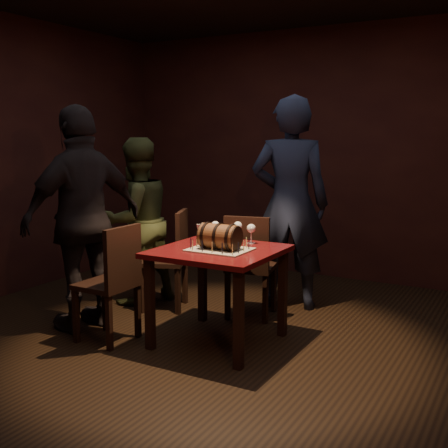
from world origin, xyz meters
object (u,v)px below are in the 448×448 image
object	(u,v)px
wine_glass_mid	(238,227)
chair_left_front	(114,277)
person_left_rear	(136,221)
wine_glass_left	(215,226)
person_left_front	(84,219)
pint_of_ale	(214,234)
chair_left_rear	(172,254)
person_back	(290,204)
wine_glass_right	(251,229)
barrel_cake	(220,237)
pub_table	(218,263)
chair_back	(249,261)

from	to	relation	value
wine_glass_mid	chair_left_front	xyz separation A→B (m)	(-0.69, -0.76, -0.34)
person_left_rear	wine_glass_left	bearing A→B (deg)	95.67
chair_left_front	person_left_front	size ratio (longest dim) A/B	0.50
pint_of_ale	chair_left_rear	bearing A→B (deg)	152.40
chair_left_front	person_back	size ratio (longest dim) A/B	0.47
wine_glass_left	wine_glass_right	distance (m)	0.33
person_left_rear	person_left_front	xyz separation A→B (m)	(0.10, -0.81, 0.13)
wine_glass_left	person_left_front	distance (m)	1.09
wine_glass_right	chair_left_rear	size ratio (longest dim) A/B	0.17
pint_of_ale	chair_left_rear	size ratio (longest dim) A/B	0.16
barrel_cake	person_left_front	distance (m)	1.20
wine_glass_mid	wine_glass_right	distance (m)	0.17
wine_glass_left	person_left_rear	xyz separation A→B (m)	(-1.03, 0.26, -0.07)
pub_table	pint_of_ale	bearing A→B (deg)	127.43
wine_glass_mid	person_left_rear	xyz separation A→B (m)	(-1.21, 0.19, -0.07)
chair_left_front	person_left_rear	bearing A→B (deg)	118.71
wine_glass_mid	chair_left_rear	xyz separation A→B (m)	(-0.79, 0.17, -0.34)
person_left_rear	person_left_front	world-z (taller)	person_left_front
pint_of_ale	pub_table	bearing A→B (deg)	-52.57
barrel_cake	chair_back	world-z (taller)	barrel_cake
chair_back	person_left_front	bearing A→B (deg)	-140.99
wine_glass_left	chair_left_front	distance (m)	0.93
chair_back	person_back	size ratio (longest dim) A/B	0.47
wine_glass_mid	person_left_front	size ratio (longest dim) A/B	0.09
pint_of_ale	chair_back	size ratio (longest dim) A/B	0.16
chair_back	chair_left_front	bearing A→B (deg)	-123.00
chair_left_rear	person_left_front	bearing A→B (deg)	-112.30
wine_glass_mid	wine_glass_right	world-z (taller)	same
pint_of_ale	person_left_rear	distance (m)	1.15
wine_glass_mid	person_back	bearing A→B (deg)	79.50
wine_glass_right	pint_of_ale	size ratio (longest dim) A/B	1.07
wine_glass_mid	person_left_front	bearing A→B (deg)	-150.65
pub_table	wine_glass_mid	world-z (taller)	wine_glass_mid
chair_left_rear	chair_left_front	xyz separation A→B (m)	(0.10, -0.93, 0.00)
barrel_cake	person_left_rear	size ratio (longest dim) A/B	0.22
chair_left_rear	person_left_front	distance (m)	0.95
barrel_cake	wine_glass_right	distance (m)	0.37
wine_glass_left	pint_of_ale	xyz separation A→B (m)	(0.05, -0.11, -0.05)
wine_glass_left	chair_back	bearing A→B (deg)	65.71
wine_glass_right	chair_back	size ratio (longest dim) A/B	0.17
chair_left_rear	person_left_rear	size ratio (longest dim) A/B	0.58
pint_of_ale	person_left_front	xyz separation A→B (m)	(-0.99, -0.44, 0.11)
wine_glass_left	wine_glass_mid	size ratio (longest dim) A/B	1.00
chair_back	wine_glass_mid	bearing A→B (deg)	-84.92
person_back	chair_left_front	bearing A→B (deg)	44.07
chair_back	pint_of_ale	bearing A→B (deg)	-102.42
chair_left_rear	pub_table	bearing A→B (deg)	-33.62
chair_back	chair_left_rear	size ratio (longest dim) A/B	1.00
pint_of_ale	wine_glass_left	bearing A→B (deg)	116.70
chair_left_front	person_left_rear	xyz separation A→B (m)	(-0.52, 0.95, 0.27)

